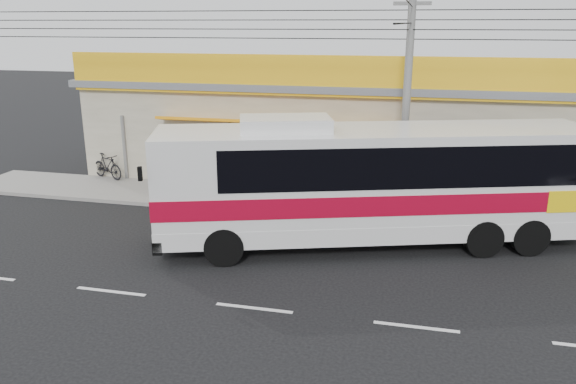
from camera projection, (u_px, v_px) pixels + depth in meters
name	position (u px, v px, depth m)	size (l,w,h in m)	color
ground	(278.00, 268.00, 16.49)	(120.00, 120.00, 0.00)	black
sidewalk	(316.00, 204.00, 22.06)	(30.00, 3.20, 0.15)	gray
lane_markings	(254.00, 308.00, 14.16)	(50.00, 0.12, 0.01)	silver
storefront_building	(338.00, 124.00, 26.57)	(22.60, 9.20, 5.70)	#9C957E
coach_bus	(381.00, 177.00, 17.66)	(13.82, 6.93, 4.19)	silver
motorbike_red	(189.00, 172.00, 24.25)	(0.74, 2.11, 1.11)	maroon
motorbike_dark	(107.00, 166.00, 25.23)	(0.54, 1.90, 1.14)	black
utility_pole	(411.00, 23.00, 18.80)	(34.00, 14.00, 8.36)	#626260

